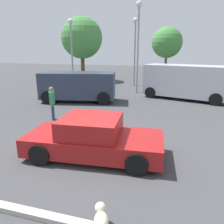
{
  "coord_description": "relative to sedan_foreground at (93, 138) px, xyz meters",
  "views": [
    {
      "loc": [
        2.51,
        -6.12,
        3.28
      ],
      "look_at": [
        0.2,
        1.85,
        0.9
      ],
      "focal_mm": 35.11,
      "sensor_mm": 36.0,
      "label": 1
    }
  ],
  "objects": [
    {
      "name": "light_post_near",
      "position": [
        -0.54,
        10.9,
        3.87
      ],
      "size": [
        0.44,
        0.44,
        6.6
      ],
      "color": "gray",
      "rests_on": "ground_plane"
    },
    {
      "name": "tree_back_center",
      "position": [
        0.94,
        23.85,
        3.53
      ],
      "size": [
        3.84,
        3.84,
        6.05
      ],
      "color": "brown",
      "rests_on": "ground_plane"
    },
    {
      "name": "sedan_foreground",
      "position": [
        0.0,
        0.0,
        0.0
      ],
      "size": [
        4.37,
        2.24,
        1.28
      ],
      "rotation": [
        0.0,
        0.0,
        0.09
      ],
      "color": "maroon",
      "rests_on": "ground_plane"
    },
    {
      "name": "light_post_far",
      "position": [
        -6.4,
        11.77,
        3.37
      ],
      "size": [
        0.44,
        0.44,
        5.74
      ],
      "color": "gray",
      "rests_on": "ground_plane"
    },
    {
      "name": "dog",
      "position": [
        1.22,
        -2.83,
        -0.3
      ],
      "size": [
        0.41,
        0.66,
        0.45
      ],
      "rotation": [
        0.0,
        0.0,
        1.96
      ],
      "color": "beige",
      "rests_on": "ground_plane"
    },
    {
      "name": "suv_dark",
      "position": [
        -3.68,
        6.93,
        0.44
      ],
      "size": [
        4.99,
        2.85,
        1.87
      ],
      "rotation": [
        0.0,
        0.0,
        0.21
      ],
      "color": "#2D384C",
      "rests_on": "ground_plane"
    },
    {
      "name": "van_white",
      "position": [
        3.01,
        9.63,
        0.64
      ],
      "size": [
        5.73,
        3.44,
        2.27
      ],
      "rotation": [
        0.0,
        0.0,
        -0.27
      ],
      "color": "#B2B7C1",
      "rests_on": "ground_plane"
    },
    {
      "name": "pedestrian",
      "position": [
        -3.21,
        2.95,
        0.36
      ],
      "size": [
        0.4,
        0.51,
        1.6
      ],
      "rotation": [
        0.0,
        0.0,
        0.5
      ],
      "color": "navy",
      "rests_on": "ground_plane"
    },
    {
      "name": "parking_curb",
      "position": [
        -0.17,
        -2.86,
        -0.53
      ],
      "size": [
        6.77,
        0.2,
        0.12
      ],
      "primitive_type": "cube",
      "color": "#B7B2A8",
      "rests_on": "ground_plane"
    },
    {
      "name": "tree_back_left",
      "position": [
        -7.37,
        16.22,
        3.84
      ],
      "size": [
        4.26,
        4.26,
        6.57
      ],
      "color": "brown",
      "rests_on": "ground_plane"
    },
    {
      "name": "light_post_mid",
      "position": [
        -1.41,
        14.38,
        3.5
      ],
      "size": [
        0.44,
        0.44,
        5.96
      ],
      "color": "gray",
      "rests_on": "ground_plane"
    },
    {
      "name": "ground_plane",
      "position": [
        -0.17,
        0.15,
        -0.59
      ],
      "size": [
        80.0,
        80.0,
        0.0
      ],
      "primitive_type": "plane",
      "color": "#424244"
    }
  ]
}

